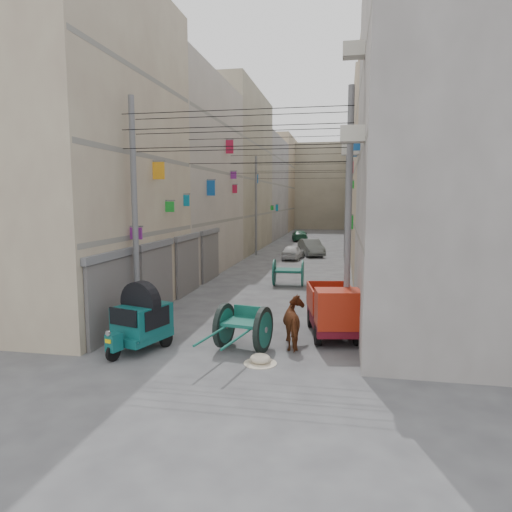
% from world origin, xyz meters
% --- Properties ---
extents(ground, '(140.00, 140.00, 0.00)m').
position_xyz_m(ground, '(0.00, 0.00, 0.00)').
color(ground, '#414143').
rests_on(ground, ground).
extents(building_row_left, '(8.00, 62.00, 14.00)m').
position_xyz_m(building_row_left, '(-8.00, 34.13, 6.46)').
color(building_row_left, tan).
rests_on(building_row_left, ground).
extents(building_row_right, '(8.00, 62.00, 14.00)m').
position_xyz_m(building_row_right, '(8.00, 34.13, 6.46)').
color(building_row_right, '#9C9692').
rests_on(building_row_right, ground).
extents(end_cap_building, '(22.00, 10.00, 13.00)m').
position_xyz_m(end_cap_building, '(0.00, 66.00, 6.50)').
color(end_cap_building, gray).
rests_on(end_cap_building, ground).
extents(shutters_left, '(0.18, 14.40, 2.88)m').
position_xyz_m(shutters_left, '(-3.92, 10.38, 1.49)').
color(shutters_left, '#505055').
rests_on(shutters_left, ground).
extents(signboards, '(8.22, 40.52, 5.67)m').
position_xyz_m(signboards, '(-0.01, 21.66, 3.43)').
color(signboards, white).
rests_on(signboards, ground).
extents(ac_units, '(0.70, 6.55, 3.35)m').
position_xyz_m(ac_units, '(3.65, 7.67, 7.43)').
color(ac_units, beige).
rests_on(ac_units, ground).
extents(utility_poles, '(7.40, 22.20, 8.00)m').
position_xyz_m(utility_poles, '(0.00, 17.00, 4.00)').
color(utility_poles, slate).
rests_on(utility_poles, ground).
extents(overhead_cables, '(7.40, 22.52, 1.12)m').
position_xyz_m(overhead_cables, '(0.00, 14.40, 6.77)').
color(overhead_cables, black).
rests_on(overhead_cables, ground).
extents(auto_rickshaw, '(1.74, 2.37, 1.61)m').
position_xyz_m(auto_rickshaw, '(-2.51, 3.93, 0.95)').
color(auto_rickshaw, black).
rests_on(auto_rickshaw, ground).
extents(tonga_cart, '(1.69, 3.21, 1.38)m').
position_xyz_m(tonga_cart, '(0.54, 4.49, 0.72)').
color(tonga_cart, black).
rests_on(tonga_cart, ground).
extents(mini_truck, '(1.94, 3.36, 1.78)m').
position_xyz_m(mini_truck, '(3.22, 6.12, 0.85)').
color(mini_truck, black).
rests_on(mini_truck, ground).
extents(second_cart, '(1.62, 1.44, 1.40)m').
position_xyz_m(second_cart, '(0.64, 15.08, 0.74)').
color(second_cart, '#125144').
rests_on(second_cart, ground).
extents(feed_sack, '(0.58, 0.46, 0.29)m').
position_xyz_m(feed_sack, '(1.26, 3.41, 0.14)').
color(feed_sack, beige).
rests_on(feed_sack, ground).
extents(horse, '(1.23, 1.90, 1.48)m').
position_xyz_m(horse, '(2.08, 5.16, 0.74)').
color(horse, brown).
rests_on(horse, ground).
extents(distant_car_white, '(1.64, 3.39, 1.12)m').
position_xyz_m(distant_car_white, '(-0.32, 25.93, 0.56)').
color(distant_car_white, silver).
rests_on(distant_car_white, ground).
extents(distant_car_grey, '(2.61, 4.24, 1.32)m').
position_xyz_m(distant_car_grey, '(0.87, 28.47, 0.66)').
color(distant_car_grey, '#5A605D').
rests_on(distant_car_grey, ground).
extents(distant_car_green, '(2.17, 4.12, 1.14)m').
position_xyz_m(distant_car_green, '(-1.30, 41.54, 0.57)').
color(distant_car_green, '#1E593A').
rests_on(distant_car_green, ground).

